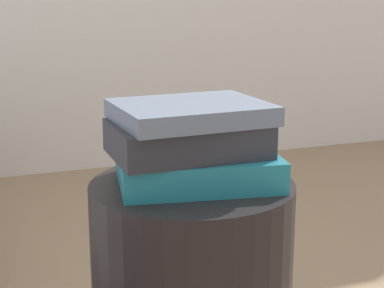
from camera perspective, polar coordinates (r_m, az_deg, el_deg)
book_teal at (r=1.10m, az=0.46°, el=-2.23°), size 0.31×0.24×0.05m
book_charcoal at (r=1.08m, az=-0.45°, el=0.52°), size 0.26×0.18×0.06m
book_slate at (r=1.08m, az=-0.01°, el=2.97°), size 0.27×0.22×0.03m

